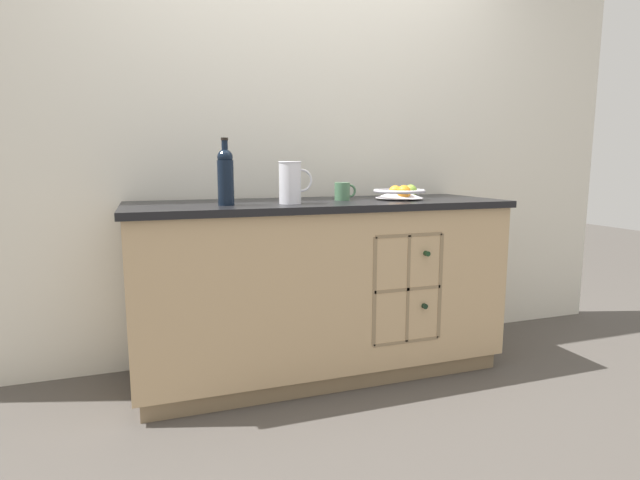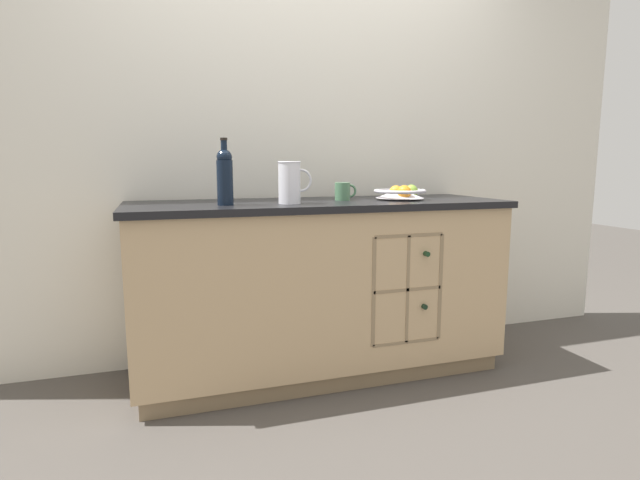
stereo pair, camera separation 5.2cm
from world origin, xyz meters
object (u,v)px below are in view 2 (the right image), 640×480
at_px(fruit_bowl, 401,193).
at_px(standing_wine_bottle, 225,175).
at_px(ceramic_mug, 343,191).
at_px(white_pitcher, 290,182).

distance_m(fruit_bowl, standing_wine_bottle, 0.95).
relative_size(fruit_bowl, ceramic_mug, 2.33).
bearing_deg(fruit_bowl, white_pitcher, -173.91).
height_order(white_pitcher, standing_wine_bottle, standing_wine_bottle).
bearing_deg(white_pitcher, standing_wine_bottle, 178.98).
xyz_separation_m(white_pitcher, standing_wine_bottle, (-0.31, 0.01, 0.03)).
relative_size(fruit_bowl, white_pitcher, 1.37).
height_order(ceramic_mug, standing_wine_bottle, standing_wine_bottle).
bearing_deg(white_pitcher, fruit_bowl, 6.09).
height_order(fruit_bowl, white_pitcher, white_pitcher).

